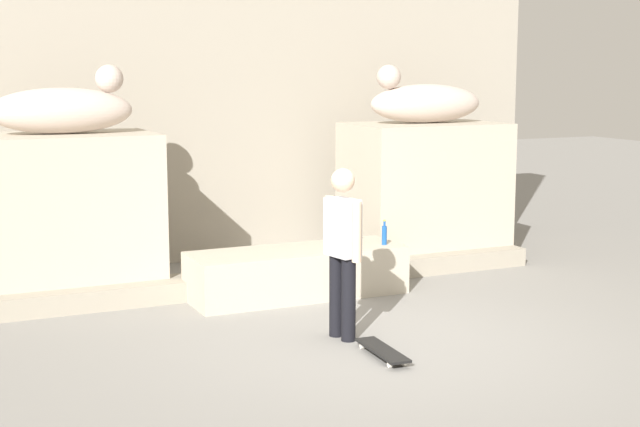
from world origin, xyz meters
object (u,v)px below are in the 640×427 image
statue_reclining_left (64,109)px  statue_reclining_right (423,102)px  skater (343,246)px  bottle_orange (353,235)px  bottle_blue (384,235)px  skateboard (382,350)px  bottle_red (332,231)px

statue_reclining_left → statue_reclining_right: size_ratio=1.00×
skater → bottle_orange: size_ratio=6.09×
bottle_blue → skateboard: bearing=-119.1°
bottle_blue → bottle_red: bearing=138.9°
statue_reclining_left → bottle_red: 3.39m
statue_reclining_right → bottle_orange: 2.48m
statue_reclining_right → bottle_blue: bearing=49.4°
statue_reclining_right → bottle_orange: (-1.62, -1.13, -1.49)m
statue_reclining_left → bottle_red: (2.92, -0.90, -1.47)m
statue_reclining_right → bottle_red: size_ratio=5.15×
statue_reclining_right → bottle_red: 2.49m
statue_reclining_right → bottle_red: (-1.79, -0.90, -1.47)m
statue_reclining_left → bottle_blue: (3.40, -1.32, -1.48)m
skater → statue_reclining_right: bearing=-52.2°
skater → bottle_red: skater is taller
skater → skateboard: bearing=175.4°
statue_reclining_right → bottle_blue: 2.38m
statue_reclining_left → bottle_orange: 3.61m
statue_reclining_left → skater: size_ratio=0.98×
statue_reclining_left → bottle_orange: bearing=-16.5°
skater → bottle_blue: bearing=-50.2°
bottle_orange → bottle_red: 0.28m
statue_reclining_left → skateboard: size_ratio=2.01×
bottle_orange → bottle_red: bottle_red is taller
skater → bottle_blue: size_ratio=5.68×
statue_reclining_left → skateboard: statue_reclining_left is taller
statue_reclining_right → bottle_blue: size_ratio=5.56×
skater → bottle_orange: 2.04m
bottle_orange → bottle_blue: 0.37m
bottle_blue → statue_reclining_right: bearing=45.4°
statue_reclining_right → skater: (-2.63, -2.89, -1.23)m
skater → skateboard: skater is taller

